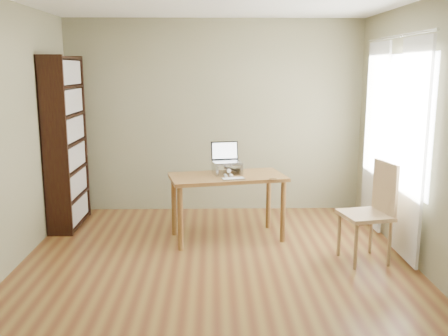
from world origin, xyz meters
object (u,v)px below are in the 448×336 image
at_px(bookshelf, 66,143).
at_px(keyboard, 233,179).
at_px(cat, 226,168).
at_px(chair, 373,208).
at_px(desk, 227,185).
at_px(laptop, 227,157).

distance_m(bookshelf, keyboard, 2.19).
height_order(bookshelf, keyboard, bookshelf).
bearing_deg(cat, chair, -37.73).
xyz_separation_m(cat, chair, (1.47, -0.84, -0.26)).
bearing_deg(desk, laptop, 78.09).
height_order(laptop, chair, laptop).
xyz_separation_m(bookshelf, keyboard, (2.03, -0.77, -0.29)).
relative_size(bookshelf, keyboard, 7.70).
xyz_separation_m(desk, keyboard, (0.06, -0.22, 0.12)).
bearing_deg(cat, bookshelf, 159.48).
bearing_deg(chair, laptop, 137.53).
xyz_separation_m(desk, laptop, (0.00, 0.14, 0.30)).
distance_m(desk, laptop, 0.33).
distance_m(desk, chair, 1.63).
xyz_separation_m(bookshelf, laptop, (1.97, -0.41, -0.11)).
bearing_deg(cat, keyboard, -86.37).
bearing_deg(chair, bookshelf, 147.81).
xyz_separation_m(bookshelf, desk, (1.97, -0.55, -0.41)).
bearing_deg(bookshelf, cat, -12.59).
height_order(desk, chair, chair).
distance_m(keyboard, chair, 1.50).
bearing_deg(desk, keyboard, -87.20).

